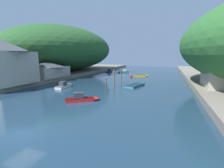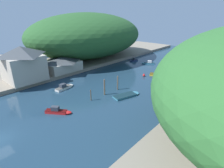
% 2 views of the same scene
% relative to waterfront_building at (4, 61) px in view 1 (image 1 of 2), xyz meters
% --- Properties ---
extents(water_surface, '(130.00, 130.00, 0.00)m').
position_rel_waterfront_building_xyz_m(water_surface, '(19.83, 17.68, -5.52)').
color(water_surface, '#1E384C').
rests_on(water_surface, ground).
extents(left_bank, '(22.00, 120.00, 1.01)m').
position_rel_waterfront_building_xyz_m(left_bank, '(-7.13, 17.68, -5.01)').
color(left_bank, gray).
rests_on(left_bank, ground).
extents(hillside_left, '(34.24, 47.94, 16.71)m').
position_rel_waterfront_building_xyz_m(hillside_left, '(-8.23, 28.71, 3.85)').
color(hillside_left, '#285628').
rests_on(hillside_left, left_bank).
extents(waterfront_building, '(10.03, 9.33, 8.74)m').
position_rel_waterfront_building_xyz_m(waterfront_building, '(0.00, 0.00, 0.00)').
color(waterfront_building, '#B2A899').
rests_on(waterfront_building, left_bank).
extents(boathouse_shed, '(8.31, 10.61, 4.10)m').
position_rel_waterfront_building_xyz_m(boathouse_shed, '(0.33, 11.02, -2.38)').
color(boathouse_shed, '#B2A899').
rests_on(boathouse_shed, left_bank).
extents(right_bank_cottage, '(4.75, 8.40, 4.90)m').
position_rel_waterfront_building_xyz_m(right_bank_cottage, '(39.66, 11.14, -1.97)').
color(right_bank_cottage, '#B2A899').
rests_on(right_bank_cottage, right_bank).
extents(boat_small_dinghy, '(4.92, 3.53, 0.50)m').
position_rel_waterfront_building_xyz_m(boat_small_dinghy, '(22.85, 29.09, -5.27)').
color(boat_small_dinghy, gold).
rests_on(boat_small_dinghy, water_surface).
extents(boat_open_rowboat, '(2.06, 5.15, 1.40)m').
position_rel_waterfront_building_xyz_m(boat_open_rowboat, '(10.73, 4.85, -5.10)').
color(boat_open_rowboat, silver).
rests_on(boat_open_rowboat, water_surface).
extents(boat_moored_right, '(3.87, 6.79, 0.44)m').
position_rel_waterfront_building_xyz_m(boat_moored_right, '(24.68, 12.03, -5.30)').
color(boat_moored_right, teal).
rests_on(boat_moored_right, water_surface).
extents(boat_near_quay, '(2.10, 3.81, 1.32)m').
position_rel_waterfront_building_xyz_m(boat_near_quay, '(7.20, 38.17, -5.12)').
color(boat_near_quay, navy).
rests_on(boat_near_quay, water_surface).
extents(boat_cabin_cruiser, '(4.72, 3.82, 1.34)m').
position_rel_waterfront_building_xyz_m(boat_cabin_cruiser, '(19.73, -2.44, -5.12)').
color(boat_cabin_cruiser, red).
rests_on(boat_cabin_cruiser, water_surface).
extents(boat_mid_channel, '(4.57, 3.65, 1.29)m').
position_rel_waterfront_building_xyz_m(boat_mid_channel, '(13.69, 38.34, -5.13)').
color(boat_mid_channel, teal).
rests_on(boat_mid_channel, water_surface).
extents(mooring_post_middle, '(0.21, 0.21, 2.49)m').
position_rel_waterfront_building_xyz_m(mooring_post_middle, '(20.27, 5.04, -4.27)').
color(mooring_post_middle, brown).
rests_on(mooring_post_middle, water_surface).
extents(mooring_post_fourth, '(0.31, 0.31, 3.78)m').
position_rel_waterfront_building_xyz_m(mooring_post_fourth, '(20.41, 8.98, -3.62)').
color(mooring_post_fourth, brown).
rests_on(mooring_post_fourth, water_surface).
extents(mooring_post_farthest, '(0.28, 0.28, 3.54)m').
position_rel_waterfront_building_xyz_m(mooring_post_farthest, '(20.69, 13.18, -3.74)').
color(mooring_post_farthest, brown).
rests_on(mooring_post_farthest, water_surface).
extents(channel_buoy_near, '(0.73, 0.73, 1.10)m').
position_rel_waterfront_building_xyz_m(channel_buoy_near, '(20.18, 25.60, -5.09)').
color(channel_buoy_near, red).
rests_on(channel_buoy_near, water_surface).
extents(person_on_quay, '(0.29, 0.42, 1.69)m').
position_rel_waterfront_building_xyz_m(person_on_quay, '(3.02, -0.40, -3.53)').
color(person_on_quay, '#282D3D').
rests_on(person_on_quay, left_bank).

